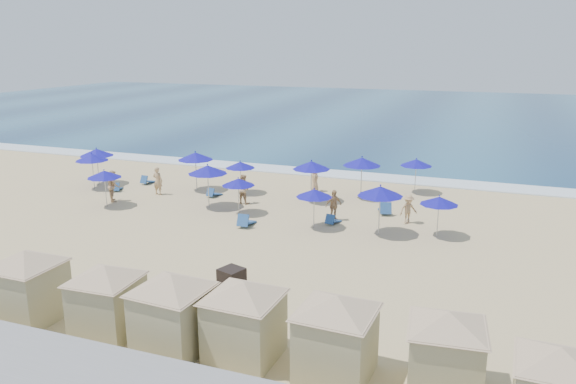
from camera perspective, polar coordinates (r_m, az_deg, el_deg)
The scene contains 37 objects.
ground at distance 27.79m, azimuth -5.30°, elevation -4.89°, with size 160.00×160.00×0.00m, color tan.
ocean at distance 79.86m, azimuth 12.31°, elevation 7.81°, with size 160.00×80.00×0.06m, color navy.
surf_line at distance 41.71m, azimuth 4.02°, elevation 1.91°, with size 160.00×2.50×0.08m, color white.
seawall at distance 17.60m, azimuth -25.72°, elevation -16.44°, with size 160.00×6.10×1.22m.
trash_bin at distance 22.38m, azimuth -5.74°, elevation -8.77°, with size 0.85×0.85×0.85m, color black.
cabana_0 at distance 21.52m, azimuth -25.00°, elevation -7.78°, with size 4.43×4.43×2.78m.
cabana_1 at distance 19.60m, azimuth -17.97°, elevation -9.53°, with size 4.20×4.20×2.64m.
cabana_2 at distance 18.05m, azimuth -11.67°, elevation -10.95°, with size 4.43×4.43×2.79m.
cabana_3 at distance 17.33m, azimuth -4.49°, elevation -11.88°, with size 4.40×4.40×2.76m.
cabana_4 at distance 16.46m, azimuth 4.93°, elevation -13.38°, with size 4.42×4.42×2.78m.
cabana_5 at distance 16.37m, azimuth 15.82°, elevation -14.39°, with size 4.20×4.20×2.65m.
cabana_6 at distance 15.77m, azimuth 25.65°, elevation -16.77°, with size 4.10×4.10×2.57m.
umbrella_0 at distance 40.23m, azimuth -18.87°, elevation 3.83°, with size 2.25×2.25×2.56m.
umbrella_1 at distance 39.16m, azimuth -19.31°, elevation 3.35°, with size 2.14×2.14×2.44m.
umbrella_2 at distance 36.97m, azimuth -9.39°, elevation 3.61°, with size 2.31×2.31×2.63m.
umbrella_3 at distance 34.53m, azimuth -18.17°, elevation 1.73°, with size 1.99×1.99×2.26m.
umbrella_4 at distance 35.90m, azimuth -4.87°, elevation 2.76°, with size 1.90×1.90×2.16m.
umbrella_5 at distance 32.90m, azimuth -8.17°, elevation 2.27°, with size 2.31×2.31×2.63m.
umbrella_6 at distance 31.54m, azimuth -5.07°, elevation 1.02°, with size 1.87×1.87×2.13m.
umbrella_7 at distance 34.85m, azimuth 7.52°, elevation 3.08°, with size 2.36×2.36×2.68m.
umbrella_8 at distance 28.97m, azimuth 2.67°, elevation -0.12°, with size 1.91×1.91×2.17m.
umbrella_9 at distance 36.76m, azimuth 12.91°, elevation 2.93°, with size 2.03×2.03×2.31m.
umbrella_10 at distance 28.62m, azimuth 15.11°, elevation -0.85°, with size 1.89×1.89×2.15m.
umbrella_11 at distance 28.22m, azimuth 9.36°, elevation 0.09°, with size 2.29×2.29×2.61m.
umbrella_12 at distance 33.86m, azimuth 2.39°, elevation 2.74°, with size 2.29×2.29×2.61m.
beach_chair_0 at distance 38.40m, azimuth -17.00°, elevation 0.41°, with size 0.90×1.22×0.62m.
beach_chair_1 at distance 39.78m, azimuth -14.11°, elevation 1.13°, with size 0.68×1.24×0.65m.
beach_chair_2 at distance 35.66m, azimuth -7.59°, elevation -0.14°, with size 0.69×1.20×0.62m.
beach_chair_3 at distance 29.73m, azimuth -4.33°, elevation -3.01°, with size 0.66×1.40×0.76m.
beach_chair_4 at distance 30.12m, azimuth 4.53°, elevation -2.88°, with size 0.69×1.18×0.61m.
beach_chair_5 at distance 32.24m, azimuth 9.82°, elevation -1.75°, with size 1.02×1.53×0.77m.
beachgoer_0 at distance 36.65m, azimuth -13.10°, elevation 1.12°, with size 0.66×0.43×1.80m, color tan.
beachgoer_1 at distance 33.84m, azimuth -4.59°, elevation 0.32°, with size 0.87×0.68×1.78m, color tan.
beachgoer_2 at distance 30.55m, azimuth 4.65°, elevation -1.35°, with size 1.01×0.42×1.72m, color tan.
beachgoer_3 at distance 30.68m, azimuth 12.12°, elevation -1.72°, with size 1.02×0.58×1.57m, color tan.
beachgoer_4 at distance 36.52m, azimuth 2.72°, elevation 1.30°, with size 0.79×0.52×1.62m, color tan.
beachgoer_5 at distance 35.88m, azimuth -17.31°, elevation 0.61°, with size 0.92×0.72×1.89m, color tan.
Camera 1 is at (11.59, -23.46, 9.36)m, focal length 35.00 mm.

